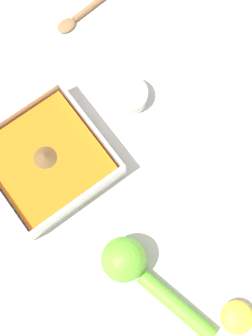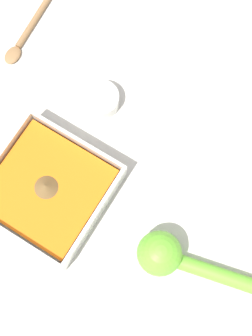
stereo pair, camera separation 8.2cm
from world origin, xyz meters
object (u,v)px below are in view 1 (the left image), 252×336
(lemon_squeezer, at_px, (134,268))
(wooden_spoon, at_px, (100,0))
(square_dish, at_px, (47,160))
(lemon_half, at_px, (237,317))
(spice_bowl, at_px, (129,96))

(lemon_squeezer, bearing_deg, wooden_spoon, -42.77)
(square_dish, xyz_separation_m, lemon_half, (0.10, -0.41, -0.01))
(lemon_half, bearing_deg, lemon_squeezer, 118.56)
(wooden_spoon, bearing_deg, lemon_squeezer, 55.53)
(spice_bowl, xyz_separation_m, wooden_spoon, (0.08, 0.20, -0.01))
(spice_bowl, distance_m, lemon_squeezer, 0.31)
(lemon_squeezer, height_order, wooden_spoon, lemon_squeezer)
(spice_bowl, height_order, lemon_half, spice_bowl)
(square_dish, xyz_separation_m, lemon_squeezer, (0.01, -0.24, 0.01))
(lemon_squeezer, relative_size, lemon_half, 4.06)
(square_dish, distance_m, lemon_half, 0.42)
(wooden_spoon, bearing_deg, lemon_half, 69.69)
(square_dish, relative_size, lemon_squeezer, 0.90)
(lemon_half, height_order, wooden_spoon, lemon_half)
(spice_bowl, relative_size, lemon_squeezer, 0.31)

